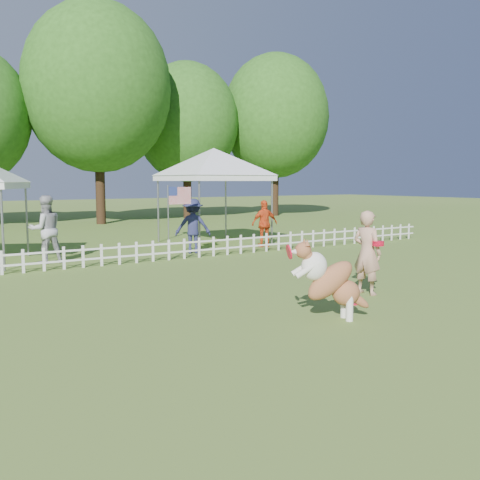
{
  "coord_description": "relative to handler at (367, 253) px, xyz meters",
  "views": [
    {
      "loc": [
        -6.45,
        -6.97,
        2.28
      ],
      "look_at": [
        -0.56,
        2.0,
        1.1
      ],
      "focal_mm": 40.0,
      "sensor_mm": 36.0,
      "label": 1
    }
  ],
  "objects": [
    {
      "name": "dog",
      "position": [
        -2.01,
        -1.13,
        -0.19
      ],
      "size": [
        1.35,
        0.89,
        1.33
      ],
      "primitive_type": null,
      "rotation": [
        0.0,
        0.0,
        -0.39
      ],
      "color": "brown",
      "rests_on": "ground"
    },
    {
      "name": "tree_center_right",
      "position": [
        1.45,
        20.45,
        5.45
      ],
      "size": [
        7.6,
        7.6,
        12.6
      ],
      "primitive_type": null,
      "color": "#265317",
      "rests_on": "ground"
    },
    {
      "name": "tree_right",
      "position": [
        7.45,
        21.95,
        4.35
      ],
      "size": [
        6.2,
        6.2,
        10.4
      ],
      "primitive_type": null,
      "color": "#265317",
      "rests_on": "ground"
    },
    {
      "name": "spectator_a",
      "position": [
        -4.41,
        7.81,
        0.1
      ],
      "size": [
        0.95,
        0.76,
        1.9
      ],
      "primitive_type": "imported",
      "rotation": [
        0.0,
        0.0,
        3.19
      ],
      "color": "#A4A3A9",
      "rests_on": "ground"
    },
    {
      "name": "handler",
      "position": [
        0.0,
        0.0,
        0.0
      ],
      "size": [
        0.51,
        0.68,
        1.7
      ],
      "primitive_type": "imported",
      "rotation": [
        0.0,
        0.0,
        1.75
      ],
      "color": "tan",
      "rests_on": "ground"
    },
    {
      "name": "spectator_b",
      "position": [
        0.02,
        7.44,
        0.02
      ],
      "size": [
        1.29,
        1.08,
        1.73
      ],
      "primitive_type": "imported",
      "rotation": [
        0.0,
        0.0,
        2.68
      ],
      "color": "#22254A",
      "rests_on": "ground"
    },
    {
      "name": "picket_fence",
      "position": [
        -1.55,
        6.45,
        -0.55
      ],
      "size": [
        22.0,
        0.08,
        0.6
      ],
      "primitive_type": null,
      "color": "white",
      "rests_on": "ground"
    },
    {
      "name": "canopy_tent_right",
      "position": [
        1.96,
        9.4,
        0.85
      ],
      "size": [
        3.38,
        3.38,
        3.4
      ],
      "primitive_type": null,
      "rotation": [
        0.0,
        0.0,
        0.03
      ],
      "color": "white",
      "rests_on": "ground"
    },
    {
      "name": "flag_pole",
      "position": [
        -1.26,
        6.55,
        0.23
      ],
      "size": [
        0.83,
        0.15,
        2.16
      ],
      "primitive_type": null,
      "rotation": [
        0.0,
        0.0,
        0.08
      ],
      "color": "gray",
      "rests_on": "ground"
    },
    {
      "name": "tree_far_right",
      "position": [
        13.45,
        20.95,
        4.85
      ],
      "size": [
        7.0,
        7.0,
        11.4
      ],
      "primitive_type": null,
      "color": "#265317",
      "rests_on": "ground"
    },
    {
      "name": "ground",
      "position": [
        -1.55,
        -0.55,
        -0.85
      ],
      "size": [
        120.0,
        120.0,
        0.0
      ],
      "primitive_type": "plane",
      "color": "#466E22",
      "rests_on": "ground"
    },
    {
      "name": "spectator_c",
      "position": [
        2.88,
        7.5,
        -0.04
      ],
      "size": [
        1.01,
        0.55,
        1.63
      ],
      "primitive_type": "imported",
      "rotation": [
        0.0,
        0.0,
        2.97
      ],
      "color": "#D64219",
      "rests_on": "ground"
    },
    {
      "name": "frisbee_on_turf",
      "position": [
        -0.87,
        -0.51,
        -0.84
      ],
      "size": [
        0.26,
        0.26,
        0.02
      ],
      "primitive_type": "cylinder",
      "rotation": [
        0.0,
        0.0,
        0.32
      ],
      "color": "red",
      "rests_on": "ground"
    }
  ]
}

